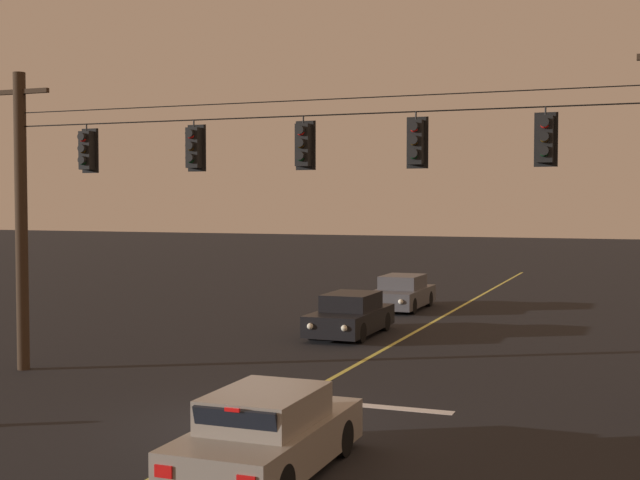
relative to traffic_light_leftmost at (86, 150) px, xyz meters
The scene contains 12 objects.
ground_plane 8.68m from the traffic_light_leftmost, 25.70° to the right, with size 180.00×180.00×0.00m, color black.
lane_centre_stripe 10.17m from the traffic_light_leftmost, 45.58° to the left, with size 0.14×60.00×0.01m, color #D1C64C.
stop_bar_paint 9.67m from the traffic_light_leftmost, ahead, with size 3.40×0.36×0.01m, color silver.
signal_span_assembly 6.13m from the traffic_light_leftmost, ahead, with size 17.73×0.32×7.75m.
traffic_light_leftmost is the anchor object (origin of this frame).
traffic_light_left_inner 3.06m from the traffic_light_leftmost, ahead, with size 0.48×0.41×1.22m.
traffic_light_centre 5.88m from the traffic_light_leftmost, ahead, with size 0.48×0.41×1.22m.
traffic_light_right_inner 8.50m from the traffic_light_leftmost, ahead, with size 0.48×0.41×1.22m.
traffic_light_rightmost 11.22m from the traffic_light_leftmost, ahead, with size 0.48×0.41×1.22m.
car_waiting_near_lane 10.68m from the traffic_light_leftmost, 36.77° to the right, with size 1.80×4.33×1.39m.
car_oncoming_lead 10.75m from the traffic_light_leftmost, 64.57° to the left, with size 1.80×4.42×1.39m.
car_oncoming_trailing 17.04m from the traffic_light_leftmost, 76.41° to the left, with size 1.80×4.42×1.39m.
Camera 1 is at (7.37, -15.38, 4.43)m, focal length 48.53 mm.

